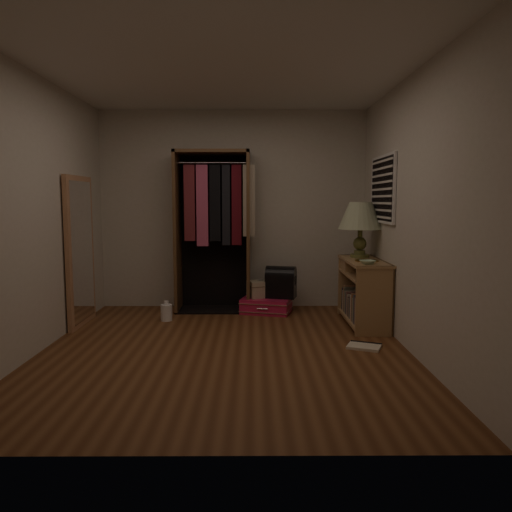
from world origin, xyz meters
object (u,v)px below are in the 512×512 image
at_px(open_wardrobe, 216,217).
at_px(white_jug, 166,312).
at_px(train_case, 261,289).
at_px(floor_mirror, 80,251).
at_px(pink_suitcase, 266,305).
at_px(table_lamp, 360,217).
at_px(black_bag, 281,281).
at_px(console_bookshelf, 362,290).

xyz_separation_m(open_wardrobe, white_jug, (-0.56, -0.59, -1.11)).
height_order(train_case, white_jug, train_case).
distance_m(floor_mirror, pink_suitcase, 2.35).
xyz_separation_m(open_wardrobe, table_lamp, (1.75, -0.51, 0.02)).
relative_size(pink_suitcase, black_bag, 1.68).
bearing_deg(pink_suitcase, floor_mirror, -150.51).
bearing_deg(pink_suitcase, table_lamp, -3.30).
relative_size(train_case, black_bag, 0.89).
bearing_deg(table_lamp, floor_mirror, -175.43).
distance_m(open_wardrobe, white_jug, 1.37).
height_order(open_wardrobe, pink_suitcase, open_wardrobe).
bearing_deg(train_case, black_bag, -25.93).
xyz_separation_m(train_case, table_lamp, (1.18, -0.39, 0.93)).
bearing_deg(table_lamp, open_wardrobe, 163.78).
bearing_deg(black_bag, console_bookshelf, -18.82).
relative_size(black_bag, white_jug, 1.76).
bearing_deg(white_jug, pink_suitcase, 19.53).
relative_size(pink_suitcase, white_jug, 2.96).
bearing_deg(train_case, open_wardrobe, 147.26).
xyz_separation_m(console_bookshelf, black_bag, (-0.91, 0.59, 0.00)).
height_order(floor_mirror, table_lamp, floor_mirror).
xyz_separation_m(table_lamp, white_jug, (-2.31, -0.09, -1.13)).
bearing_deg(floor_mirror, table_lamp, 4.57).
bearing_deg(black_bag, floor_mirror, -150.58).
bearing_deg(console_bookshelf, pink_suitcase, 153.11).
bearing_deg(white_jug, floor_mirror, -169.48).
bearing_deg(console_bookshelf, table_lamp, 88.85).
height_order(console_bookshelf, white_jug, console_bookshelf).
height_order(console_bookshelf, train_case, console_bookshelf).
height_order(open_wardrobe, floor_mirror, open_wardrobe).
height_order(pink_suitcase, black_bag, black_bag).
bearing_deg(floor_mirror, pink_suitcase, 15.67).
height_order(open_wardrobe, train_case, open_wardrobe).
xyz_separation_m(open_wardrobe, floor_mirror, (-1.49, -0.77, -0.36)).
relative_size(open_wardrobe, black_bag, 4.88).
height_order(floor_mirror, pink_suitcase, floor_mirror).
distance_m(train_case, black_bag, 0.28).
bearing_deg(pink_suitcase, train_case, 156.41).
distance_m(console_bookshelf, floor_mirror, 3.27).
bearing_deg(floor_mirror, console_bookshelf, 0.74).
xyz_separation_m(black_bag, white_jug, (-1.39, -0.46, -0.30)).
bearing_deg(white_jug, open_wardrobe, 46.92).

